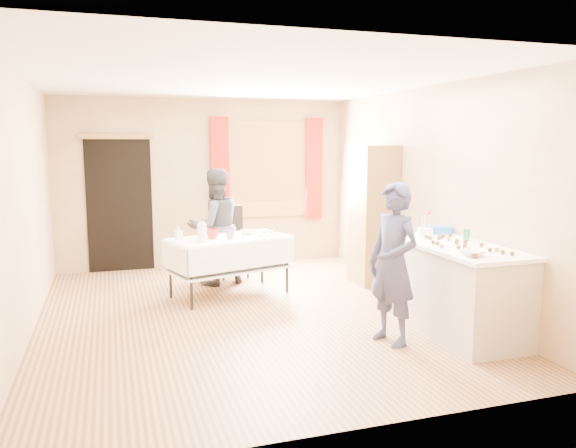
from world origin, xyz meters
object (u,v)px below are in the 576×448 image
object	(u,v)px
woman	(215,227)
party_table	(230,261)
chair	(232,256)
girl	(393,264)
cabinet	(373,215)
counter	(456,289)

from	to	relation	value
woman	party_table	bearing A→B (deg)	82.31
chair	girl	size ratio (longest dim) A/B	0.65
party_table	cabinet	bearing A→B (deg)	-15.65
cabinet	girl	xyz separation A→B (m)	(-0.87, -2.20, -0.16)
cabinet	woman	size ratio (longest dim) A/B	1.19
girl	chair	bearing A→B (deg)	178.08
counter	chair	bearing A→B (deg)	118.59
party_table	girl	world-z (taller)	girl
cabinet	counter	world-z (taller)	cabinet
party_table	girl	bearing A→B (deg)	-78.93
chair	cabinet	bearing A→B (deg)	-30.75
party_table	chair	xyz separation A→B (m)	(0.24, 0.99, -0.14)
cabinet	woman	world-z (taller)	cabinet
counter	woman	size ratio (longest dim) A/B	1.03
chair	counter	bearing A→B (deg)	-64.03
cabinet	party_table	distance (m)	2.08
chair	woman	bearing A→B (deg)	-132.68
cabinet	girl	distance (m)	2.37
party_table	woman	xyz separation A→B (m)	(-0.06, 0.63, 0.35)
cabinet	party_table	size ratio (longest dim) A/B	1.14
counter	girl	world-z (taller)	girl
counter	chair	size ratio (longest dim) A/B	1.61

